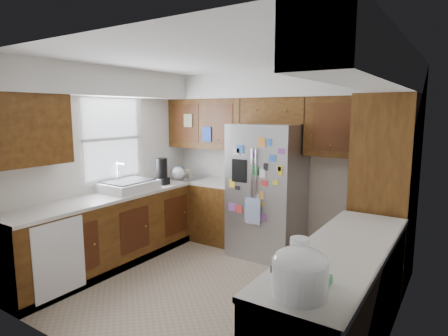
{
  "coord_description": "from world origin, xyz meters",
  "views": [
    {
      "loc": [
        2.24,
        -3.3,
        1.97
      ],
      "look_at": [
        -0.15,
        0.35,
        1.3
      ],
      "focal_mm": 30.0,
      "sensor_mm": 36.0,
      "label": 1
    }
  ],
  "objects": [
    {
      "name": "rice_cooker",
      "position": [
        1.5,
        -1.38,
        1.07
      ],
      "size": [
        0.33,
        0.32,
        0.28
      ],
      "color": "white",
      "rests_on": "right_counter_run"
    },
    {
      "name": "left_counter_run",
      "position": [
        -1.36,
        0.03,
        0.43
      ],
      "size": [
        1.36,
        3.2,
        0.92
      ],
      "color": "#3C1E0B",
      "rests_on": "ground"
    },
    {
      "name": "bridge_cabinet",
      "position": [
        0.0,
        1.43,
        1.98
      ],
      "size": [
        0.96,
        0.34,
        0.35
      ],
      "primitive_type": "cube",
      "color": "#3C1E0B",
      "rests_on": "fridge"
    },
    {
      "name": "fridge_top_items",
      "position": [
        -0.08,
        1.41,
        2.27
      ],
      "size": [
        0.87,
        0.31,
        0.27
      ],
      "color": "blue",
      "rests_on": "bridge_cabinet"
    },
    {
      "name": "fridge",
      "position": [
        -0.0,
        1.2,
        0.9
      ],
      "size": [
        0.9,
        0.79,
        1.8
      ],
      "color": "#9C9CA1",
      "rests_on": "ground"
    },
    {
      "name": "sink_assembly",
      "position": [
        -1.5,
        0.1,
        0.99
      ],
      "size": [
        0.52,
        0.7,
        0.37
      ],
      "color": "white",
      "rests_on": "left_counter_run"
    },
    {
      "name": "pantry",
      "position": [
        1.5,
        1.15,
        1.07
      ],
      "size": [
        0.6,
        0.9,
        2.15
      ],
      "primitive_type": "cube",
      "color": "#3C1E0B",
      "rests_on": "ground"
    },
    {
      "name": "room_shell",
      "position": [
        -0.11,
        0.36,
        1.82
      ],
      "size": [
        3.64,
        3.24,
        2.52
      ],
      "color": "silver",
      "rests_on": "ground"
    },
    {
      "name": "paper_towel",
      "position": [
        1.41,
        -1.17,
        1.05
      ],
      "size": [
        0.12,
        0.12,
        0.27
      ],
      "primitive_type": "cylinder",
      "color": "white",
      "rests_on": "right_counter_run"
    },
    {
      "name": "floor",
      "position": [
        0.0,
        0.0,
        0.0
      ],
      "size": [
        3.6,
        3.6,
        0.0
      ],
      "primitive_type": "plane",
      "color": "gray",
      "rests_on": "ground"
    },
    {
      "name": "left_counter_clutter",
      "position": [
        -1.45,
        0.87,
        1.05
      ],
      "size": [
        0.29,
        0.91,
        0.38
      ],
      "color": "black",
      "rests_on": "left_counter_run"
    },
    {
      "name": "right_counter_run",
      "position": [
        1.5,
        -0.47,
        0.42
      ],
      "size": [
        0.63,
        2.25,
        0.92
      ],
      "color": "#3C1E0B",
      "rests_on": "ground"
    }
  ]
}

